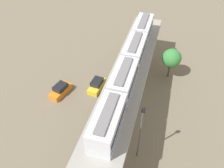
% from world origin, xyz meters
% --- Properties ---
extents(ground_plane, '(120.00, 120.00, 0.00)m').
position_xyz_m(ground_plane, '(0.00, 0.00, 0.00)').
color(ground_plane, '#706654').
extents(viaduct, '(5.20, 35.80, 6.88)m').
position_xyz_m(viaduct, '(0.00, 0.00, 5.42)').
color(viaduct, '#999691').
rests_on(viaduct, ground).
extents(train, '(2.64, 27.45, 3.24)m').
position_xyz_m(train, '(0.00, -0.06, 8.41)').
color(train, silver).
rests_on(train, viaduct).
extents(parked_car_orange, '(2.74, 4.51, 1.76)m').
position_xyz_m(parked_car_orange, '(-11.59, -0.43, 0.74)').
color(parked_car_orange, orange).
rests_on(parked_car_orange, ground).
extents(parked_car_yellow, '(2.18, 4.35, 1.76)m').
position_xyz_m(parked_car_yellow, '(-6.01, 2.50, 0.74)').
color(parked_car_yellow, yellow).
rests_on(parked_car_yellow, ground).
extents(tree_near_viaduct, '(3.40, 3.40, 5.79)m').
position_xyz_m(tree_near_viaduct, '(5.75, 9.43, 4.07)').
color(tree_near_viaduct, brown).
rests_on(tree_near_viaduct, ground).
extents(signal_post, '(0.44, 0.28, 9.48)m').
position_xyz_m(signal_post, '(3.40, -8.41, 5.26)').
color(signal_post, '#4C4C51').
rests_on(signal_post, ground).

